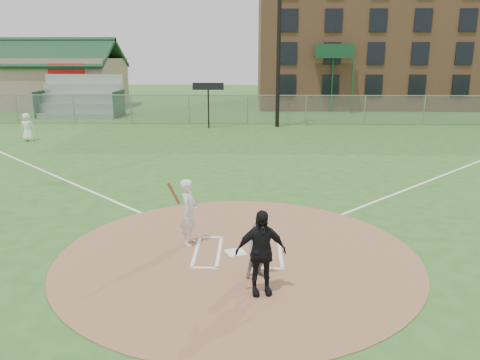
{
  "coord_description": "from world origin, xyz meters",
  "views": [
    {
      "loc": [
        0.31,
        -10.16,
        4.5
      ],
      "look_at": [
        0.0,
        2.0,
        1.3
      ],
      "focal_mm": 35.0,
      "sensor_mm": 36.0,
      "label": 1
    }
  ],
  "objects_px": {
    "ondeck_player": "(27,127)",
    "batter_at_plate": "(189,212)",
    "home_plate": "(236,252)",
    "catcher": "(259,250)",
    "umpire": "(261,252)"
  },
  "relations": [
    {
      "from": "ondeck_player",
      "to": "batter_at_plate",
      "type": "height_order",
      "value": "batter_at_plate"
    },
    {
      "from": "home_plate",
      "to": "catcher",
      "type": "relative_size",
      "value": 0.36
    },
    {
      "from": "umpire",
      "to": "batter_at_plate",
      "type": "distance_m",
      "value": 2.99
    },
    {
      "from": "batter_at_plate",
      "to": "umpire",
      "type": "bearing_deg",
      "value": -55.23
    },
    {
      "from": "home_plate",
      "to": "batter_at_plate",
      "type": "height_order",
      "value": "batter_at_plate"
    },
    {
      "from": "home_plate",
      "to": "catcher",
      "type": "height_order",
      "value": "catcher"
    },
    {
      "from": "ondeck_player",
      "to": "batter_at_plate",
      "type": "distance_m",
      "value": 18.16
    },
    {
      "from": "umpire",
      "to": "batter_at_plate",
      "type": "xyz_separation_m",
      "value": [
        -1.7,
        2.45,
        -0.02
      ]
    },
    {
      "from": "home_plate",
      "to": "catcher",
      "type": "distance_m",
      "value": 1.44
    },
    {
      "from": "ondeck_player",
      "to": "catcher",
      "type": "bearing_deg",
      "value": 123.36
    },
    {
      "from": "home_plate",
      "to": "catcher",
      "type": "xyz_separation_m",
      "value": [
        0.54,
        -1.21,
        0.58
      ]
    },
    {
      "from": "home_plate",
      "to": "umpire",
      "type": "relative_size",
      "value": 0.25
    },
    {
      "from": "umpire",
      "to": "batter_at_plate",
      "type": "height_order",
      "value": "batter_at_plate"
    },
    {
      "from": "ondeck_player",
      "to": "home_plate",
      "type": "bearing_deg",
      "value": 124.28
    },
    {
      "from": "home_plate",
      "to": "ondeck_player",
      "type": "distance_m",
      "value": 19.32
    }
  ]
}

